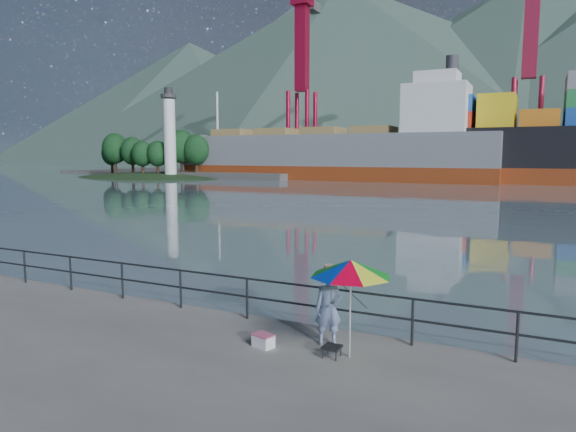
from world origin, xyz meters
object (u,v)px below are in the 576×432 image
at_px(fisherman, 329,308).
at_px(cooler_bag, 263,341).
at_px(beach_umbrella, 351,268).
at_px(bulk_carrier, 342,153).

bearing_deg(fisherman, cooler_bag, -170.77).
bearing_deg(beach_umbrella, fisherman, 144.65).
relative_size(beach_umbrella, bulk_carrier, 0.04).
bearing_deg(fisherman, bulk_carrier, 87.10).
relative_size(fisherman, bulk_carrier, 0.03).
bearing_deg(beach_umbrella, bulk_carrier, 110.17).
bearing_deg(fisherman, beach_umbrella, -58.08).
distance_m(fisherman, cooler_bag, 1.52).
bearing_deg(bulk_carrier, cooler_bag, -71.21).
relative_size(beach_umbrella, cooler_bag, 4.65).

